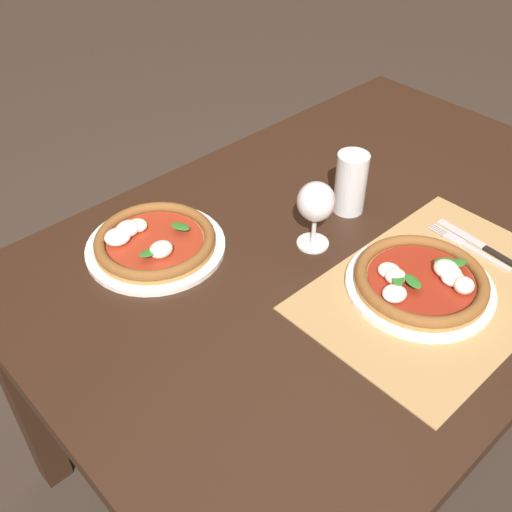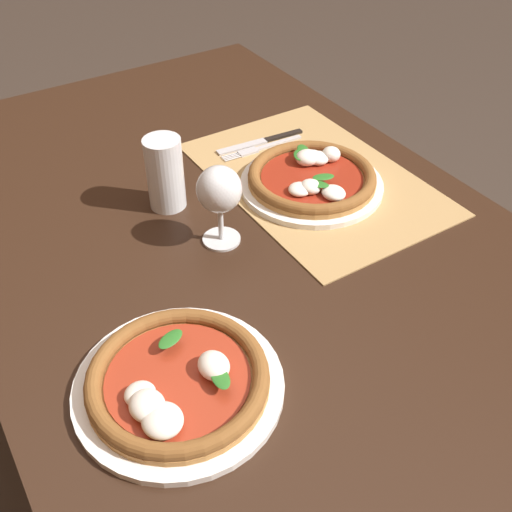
{
  "view_description": "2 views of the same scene",
  "coord_description": "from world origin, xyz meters",
  "px_view_note": "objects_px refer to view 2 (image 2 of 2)",
  "views": [
    {
      "loc": [
        -0.85,
        -0.61,
        1.56
      ],
      "look_at": [
        -0.24,
        0.04,
        0.8
      ],
      "focal_mm": 42.0,
      "sensor_mm": 36.0,
      "label": 1
    },
    {
      "loc": [
        -0.84,
        0.44,
        1.43
      ],
      "look_at": [
        -0.18,
        0.03,
        0.77
      ],
      "focal_mm": 42.0,
      "sensor_mm": 36.0,
      "label": 2
    }
  ],
  "objects_px": {
    "pizza_near": "(312,178)",
    "pint_glass": "(165,175)",
    "pizza_far": "(178,382)",
    "wine_glass": "(219,193)",
    "knife": "(260,142)",
    "fork": "(262,148)"
  },
  "relations": [
    {
      "from": "wine_glass",
      "to": "knife",
      "type": "bearing_deg",
      "value": -44.16
    },
    {
      "from": "pizza_far",
      "to": "wine_glass",
      "type": "height_order",
      "value": "wine_glass"
    },
    {
      "from": "pint_glass",
      "to": "knife",
      "type": "relative_size",
      "value": 0.67
    },
    {
      "from": "pizza_far",
      "to": "wine_glass",
      "type": "distance_m",
      "value": 0.35
    },
    {
      "from": "pizza_far",
      "to": "knife",
      "type": "distance_m",
      "value": 0.7
    },
    {
      "from": "pizza_far",
      "to": "knife",
      "type": "height_order",
      "value": "pizza_far"
    },
    {
      "from": "fork",
      "to": "pint_glass",
      "type": "bearing_deg",
      "value": 106.11
    },
    {
      "from": "fork",
      "to": "knife",
      "type": "bearing_deg",
      "value": -24.9
    },
    {
      "from": "pizza_far",
      "to": "pint_glass",
      "type": "distance_m",
      "value": 0.46
    },
    {
      "from": "wine_glass",
      "to": "knife",
      "type": "relative_size",
      "value": 0.72
    },
    {
      "from": "pizza_near",
      "to": "wine_glass",
      "type": "xyz_separation_m",
      "value": [
        -0.05,
        0.24,
        0.08
      ]
    },
    {
      "from": "fork",
      "to": "knife",
      "type": "height_order",
      "value": "knife"
    },
    {
      "from": "pizza_near",
      "to": "pint_glass",
      "type": "distance_m",
      "value": 0.3
    },
    {
      "from": "knife",
      "to": "wine_glass",
      "type": "bearing_deg",
      "value": 135.84
    },
    {
      "from": "pint_glass",
      "to": "knife",
      "type": "xyz_separation_m",
      "value": [
        0.1,
        -0.28,
        -0.06
      ]
    },
    {
      "from": "pizza_far",
      "to": "knife",
      "type": "relative_size",
      "value": 1.38
    },
    {
      "from": "fork",
      "to": "wine_glass",
      "type": "bearing_deg",
      "value": 134.32
    },
    {
      "from": "fork",
      "to": "pizza_near",
      "type": "bearing_deg",
      "value": -178.61
    },
    {
      "from": "wine_glass",
      "to": "knife",
      "type": "distance_m",
      "value": 0.37
    },
    {
      "from": "wine_glass",
      "to": "fork",
      "type": "height_order",
      "value": "wine_glass"
    },
    {
      "from": "knife",
      "to": "fork",
      "type": "bearing_deg",
      "value": 155.1
    },
    {
      "from": "pizza_near",
      "to": "pizza_far",
      "type": "height_order",
      "value": "pizza_near"
    }
  ]
}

